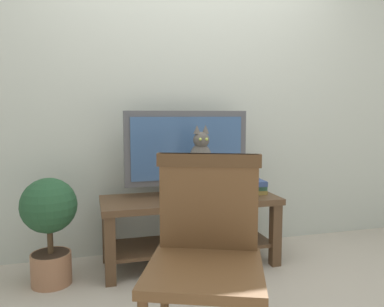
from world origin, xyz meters
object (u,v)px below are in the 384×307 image
potted_plant (49,221)px  wooden_chair (206,246)px  tv_stand (190,217)px  tv (187,151)px  media_box (199,195)px  cat (200,166)px  book_stack (250,187)px

potted_plant → wooden_chair: bearing=-54.4°
tv_stand → tv: bearing=90.0°
tv_stand → potted_plant: size_ratio=1.83×
media_box → wooden_chair: wooden_chair is taller
media_box → cat: 0.21m
book_stack → potted_plant: bearing=-176.5°
tv_stand → book_stack: book_stack is taller
tv_stand → cat: 0.40m
tv_stand → cat: size_ratio=2.75×
tv → wooden_chair: size_ratio=1.00×
media_box → book_stack: (0.43, 0.10, 0.02)m
tv → wooden_chair: tv is taller
media_box → cat: bearing=-85.9°
tv_stand → book_stack: size_ratio=4.90×
tv → cat: tv is taller
media_box → cat: (0.00, -0.01, 0.21)m
wooden_chair → potted_plant: (-0.73, 1.02, -0.12)m
tv_stand → cat: bearing=-67.5°
book_stack → tv_stand: bearing=-179.1°
tv → media_box: bearing=-77.0°
wooden_chair → potted_plant: 1.26m
cat → potted_plant: cat is taller
cat → potted_plant: bearing=178.7°
tv → book_stack: tv is taller
potted_plant → media_box: bearing=-0.5°
tv_stand → book_stack: (0.47, 0.01, 0.20)m
tv → book_stack: size_ratio=3.55×
tv → wooden_chair: bearing=-100.9°
book_stack → media_box: bearing=-167.3°
cat → potted_plant: 1.05m
media_box → wooden_chair: bearing=-105.0°
media_box → wooden_chair: 1.05m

